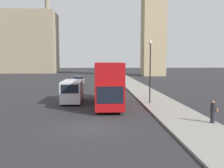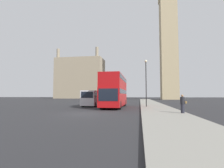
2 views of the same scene
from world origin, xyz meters
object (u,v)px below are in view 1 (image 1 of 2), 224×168
object	(u,v)px
white_van	(72,91)
street_lamp	(150,63)
red_double_decker_bus	(108,81)
pedestrian	(213,112)
parked_sedan	(79,81)

from	to	relation	value
white_van	street_lamp	world-z (taller)	street_lamp
red_double_decker_bus	pedestrian	world-z (taller)	red_double_decker_bus
white_van	pedestrian	bearing A→B (deg)	-43.22
red_double_decker_bus	pedestrian	size ratio (longest dim) A/B	6.61
red_double_decker_bus	pedestrian	bearing A→B (deg)	-50.04
white_van	street_lamp	size ratio (longest dim) A/B	0.82
white_van	parked_sedan	distance (m)	20.04
red_double_decker_bus	street_lamp	distance (m)	4.66
red_double_decker_bus	street_lamp	size ratio (longest dim) A/B	1.63
red_double_decker_bus	parked_sedan	xyz separation A→B (m)	(-4.69, 21.77, -1.67)
white_van	red_double_decker_bus	bearing A→B (deg)	-25.07
street_lamp	white_van	bearing A→B (deg)	167.71
white_van	pedestrian	world-z (taller)	white_van
white_van	street_lamp	distance (m)	8.74
pedestrian	parked_sedan	xyz separation A→B (m)	(-11.68, 30.10, -0.21)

